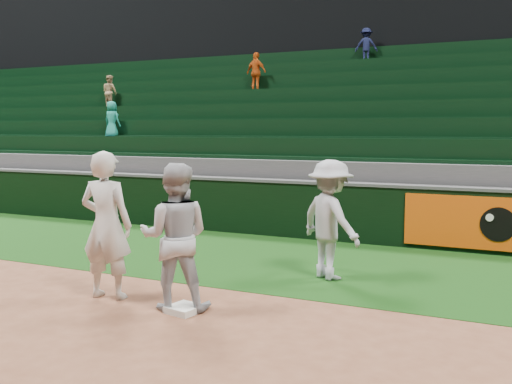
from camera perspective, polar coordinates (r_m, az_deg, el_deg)
ground at (r=7.70m, az=-5.28°, el=-11.49°), size 70.00×70.00×0.00m
foul_grass at (r=10.31m, az=3.16°, el=-6.86°), size 36.00×4.20×0.01m
upper_deck at (r=24.35m, az=16.33°, el=14.66°), size 40.00×12.00×12.00m
first_base at (r=7.55m, az=-7.19°, el=-11.54°), size 0.45×0.45×0.09m
first_baseman at (r=8.16m, az=-14.74°, el=-3.22°), size 0.82×0.60×2.06m
baserunner at (r=7.49m, az=-8.10°, el=-4.46°), size 1.14×1.03×1.92m
base_coach at (r=8.98m, az=7.44°, el=-2.76°), size 1.39×1.24×1.87m
field_wall at (r=12.23m, az=7.09°, el=-1.83°), size 36.00×0.45×1.25m
stadium_seating at (r=15.76m, az=11.23°, el=3.81°), size 36.00×5.95×5.38m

